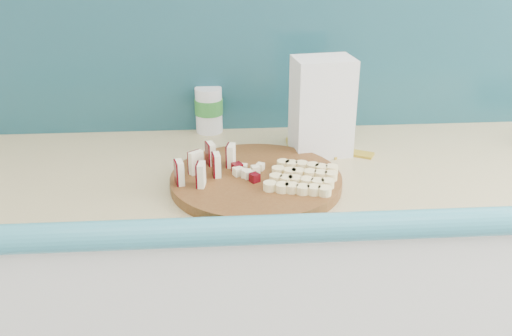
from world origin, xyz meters
The scene contains 9 objects.
kitchen_counter centered at (0.10, 1.50, 0.46)m, with size 2.20×0.63×0.91m.
backsplash centered at (0.10, 1.79, 1.16)m, with size 2.20×0.02×0.50m, color teal.
cutting_board centered at (-0.16, 1.40, 0.92)m, with size 0.39×0.39×0.02m, color #4E2710.
apple_wedges centered at (-0.27, 1.42, 0.96)m, with size 0.14×0.15×0.05m.
apple_chunks centered at (-0.18, 1.41, 0.94)m, with size 0.06×0.06×0.02m.
banana_slices centered at (-0.05, 1.37, 0.94)m, with size 0.18×0.18×0.02m.
flour_bag centered at (0.03, 1.58, 1.04)m, with size 0.15×0.10×0.25m, color silver.
canister centered at (-0.26, 1.76, 0.98)m, with size 0.08×0.08×0.13m.
banana_peel centered at (0.02, 1.60, 0.91)m, with size 0.23×0.19×0.01m.
Camera 1 is at (-0.24, 0.22, 1.49)m, focal length 40.00 mm.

